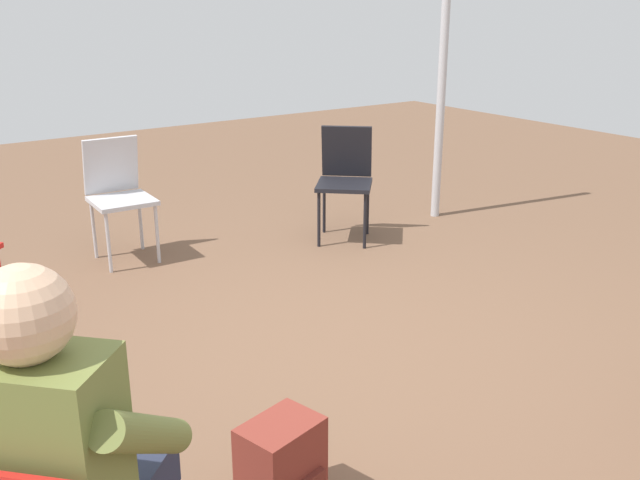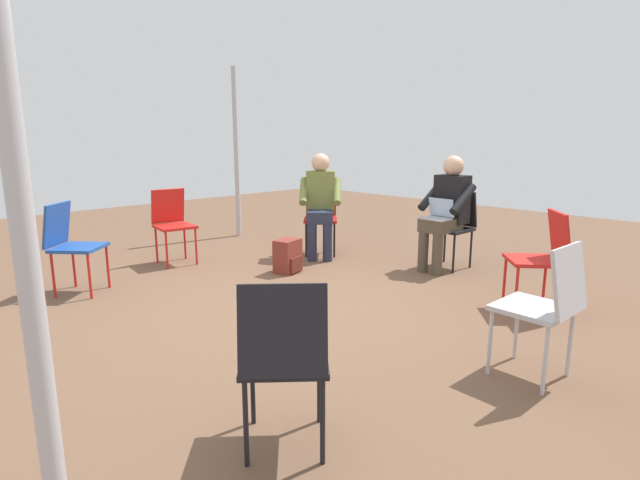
% 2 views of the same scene
% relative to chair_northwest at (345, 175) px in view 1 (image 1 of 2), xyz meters
% --- Properties ---
extents(ground_plane, '(14.00, 14.00, 0.00)m').
position_rel_chair_northwest_xyz_m(ground_plane, '(1.55, -1.34, -0.50)').
color(ground_plane, brown).
extents(chair_northwest, '(0.59, 0.58, 0.85)m').
position_rel_chair_northwest_xyz_m(chair_northwest, '(0.00, 0.00, 0.00)').
color(chair_northwest, black).
rests_on(chair_northwest, ground).
extents(chair_west, '(0.45, 0.42, 0.85)m').
position_rel_chair_northwest_xyz_m(chair_west, '(-0.54, -1.56, 0.00)').
color(chair_west, '#B7B7BC').
rests_on(chair_west, ground).
extents(person_in_olive, '(0.63, 0.63, 1.24)m').
position_rel_chair_northwest_xyz_m(person_in_olive, '(2.64, -2.82, 0.20)').
color(person_in_olive, '#23283D').
rests_on(person_in_olive, ground).
extents(backpack_near_laptop_user, '(0.29, 0.32, 0.36)m').
position_rel_chair_northwest_xyz_m(backpack_near_laptop_user, '(2.36, -2.05, -0.34)').
color(backpack_near_laptop_user, maroon).
rests_on(backpack_near_laptop_user, ground).
extents(tent_pole_far, '(0.07, 0.07, 2.64)m').
position_rel_chair_northwest_xyz_m(tent_pole_far, '(-0.02, 0.97, 0.83)').
color(tent_pole_far, '#B2B2B7').
rests_on(tent_pole_far, ground).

